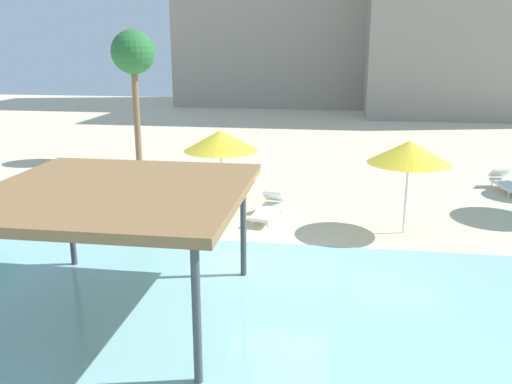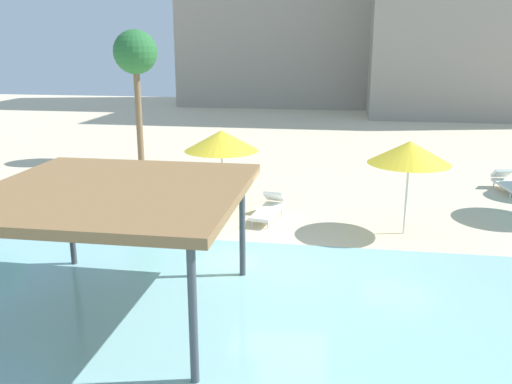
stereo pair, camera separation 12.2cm
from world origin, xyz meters
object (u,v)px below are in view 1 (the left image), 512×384
lounge_chair_3 (63,181)px  palm_tree_0 (133,55)px  beach_umbrella_yellow_3 (409,152)px  beach_umbrella_yellow_6 (221,141)px  lounge_chair_5 (269,208)px  shade_pavilion (116,195)px  lounge_chair_2 (505,182)px

lounge_chair_3 → palm_tree_0: bearing=165.9°
beach_umbrella_yellow_3 → beach_umbrella_yellow_6: (-5.56, 1.44, -0.08)m
lounge_chair_5 → shade_pavilion: bearing=-9.0°
beach_umbrella_yellow_6 → lounge_chair_2: (9.68, 3.75, -1.92)m
shade_pavilion → palm_tree_0: bearing=109.1°
shade_pavilion → lounge_chair_3: bearing=123.7°
lounge_chair_2 → beach_umbrella_yellow_3: bearing=-46.3°
lounge_chair_5 → palm_tree_0: bearing=-127.8°
shade_pavilion → beach_umbrella_yellow_6: 7.14m
shade_pavilion → beach_umbrella_yellow_6: (0.48, 7.12, -0.20)m
shade_pavilion → lounge_chair_2: 15.03m
beach_umbrella_yellow_3 → shade_pavilion: bearing=-136.8°
shade_pavilion → beach_umbrella_yellow_3: (6.04, 5.68, -0.11)m
lounge_chair_2 → palm_tree_0: 15.81m
lounge_chair_2 → lounge_chair_3: bearing=-90.0°
beach_umbrella_yellow_3 → beach_umbrella_yellow_6: bearing=165.4°
shade_pavilion → lounge_chair_2: size_ratio=2.48×
lounge_chair_2 → lounge_chair_5: bearing=-68.9°
beach_umbrella_yellow_6 → lounge_chair_3: bearing=166.1°
beach_umbrella_yellow_6 → palm_tree_0: palm_tree_0 is taller
lounge_chair_3 → lounge_chair_5: (7.89, -2.26, 0.00)m
lounge_chair_2 → lounge_chair_3: size_ratio=1.02×
shade_pavilion → palm_tree_0: size_ratio=0.84×
beach_umbrella_yellow_6 → shade_pavilion: bearing=-93.9°
palm_tree_0 → beach_umbrella_yellow_6: bearing=-51.7°
lounge_chair_2 → lounge_chair_5: (-8.07, -4.45, 0.00)m
lounge_chair_5 → lounge_chair_2: bearing=128.1°
beach_umbrella_yellow_3 → beach_umbrella_yellow_6: 5.74m
lounge_chair_3 → lounge_chair_5: same height
beach_umbrella_yellow_3 → lounge_chair_5: beach_umbrella_yellow_3 is taller
lounge_chair_2 → lounge_chair_3: (-15.96, -2.19, 0.00)m
beach_umbrella_yellow_3 → lounge_chair_2: 6.92m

